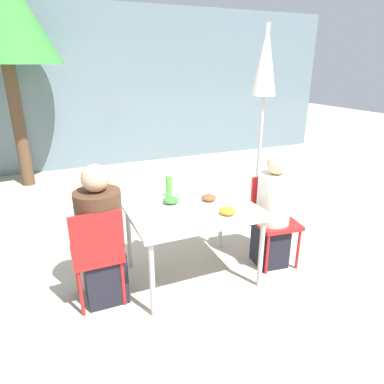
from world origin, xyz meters
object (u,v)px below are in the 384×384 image
(chair_right, at_px, (273,213))
(person_right, at_px, (273,214))
(closed_umbrella, at_px, (264,83))
(bottle, at_px, (169,186))
(salad_bowl, at_px, (205,191))
(chair_left, at_px, (97,250))
(drinking_cup, at_px, (181,192))
(person_left, at_px, (101,239))

(chair_right, height_order, person_right, person_right)
(closed_umbrella, relative_size, bottle, 10.22)
(bottle, xyz_separation_m, salad_bowl, (0.36, -0.06, -0.08))
(chair_left, distance_m, salad_bowl, 1.21)
(chair_left, xyz_separation_m, drinking_cup, (0.88, 0.38, 0.24))
(chair_right, bearing_deg, person_right, 57.94)
(salad_bowl, bearing_deg, person_left, -165.88)
(chair_left, height_order, chair_right, same)
(salad_bowl, bearing_deg, chair_right, -26.22)
(person_left, bearing_deg, person_right, -3.42)
(chair_left, bearing_deg, drinking_cup, 23.67)
(person_right, bearing_deg, drinking_cup, -19.73)
(person_right, distance_m, drinking_cup, 0.93)
(chair_left, xyz_separation_m, salad_bowl, (1.13, 0.35, 0.23))
(bottle, relative_size, salad_bowl, 1.51)
(chair_left, height_order, bottle, bottle)
(chair_left, bearing_deg, chair_right, 1.81)
(bottle, distance_m, drinking_cup, 0.13)
(bottle, bearing_deg, closed_umbrella, 19.42)
(person_left, xyz_separation_m, closed_umbrella, (2.06, 0.81, 1.16))
(chair_right, height_order, salad_bowl, chair_right)
(person_left, bearing_deg, chair_right, -0.83)
(drinking_cup, bearing_deg, person_right, -26.78)
(chair_left, xyz_separation_m, person_left, (0.05, 0.08, 0.04))
(closed_umbrella, relative_size, salad_bowl, 15.39)
(chair_left, relative_size, bottle, 3.85)
(person_left, bearing_deg, salad_bowl, 14.36)
(person_right, distance_m, salad_bowl, 0.70)
(person_left, relative_size, bottle, 5.28)
(person_left, xyz_separation_m, salad_bowl, (1.08, 0.27, 0.18))
(drinking_cup, bearing_deg, person_left, -160.00)
(person_left, distance_m, closed_umbrella, 2.50)
(person_left, bearing_deg, chair_left, -122.06)
(person_right, xyz_separation_m, salad_bowl, (-0.56, 0.38, 0.20))
(person_right, height_order, salad_bowl, person_right)
(bottle, bearing_deg, salad_bowl, -10.03)
(closed_umbrella, bearing_deg, person_right, -114.92)
(closed_umbrella, xyz_separation_m, salad_bowl, (-0.98, -0.54, -0.98))
(chair_left, height_order, closed_umbrella, closed_umbrella)
(chair_right, xyz_separation_m, closed_umbrella, (0.36, 0.84, 1.21))
(chair_right, distance_m, salad_bowl, 0.72)
(chair_left, bearing_deg, person_right, -0.62)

